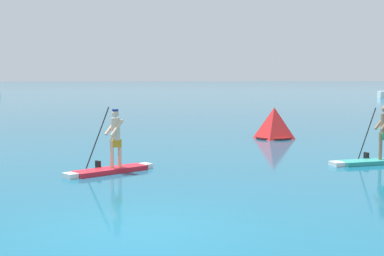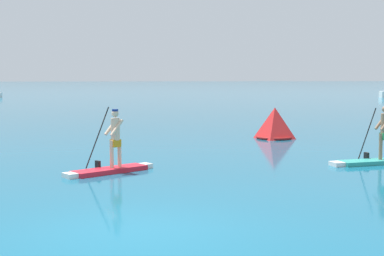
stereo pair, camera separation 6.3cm
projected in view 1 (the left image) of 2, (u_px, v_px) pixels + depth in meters
ground at (137, 230)px, 10.40m from camera, size 440.00×440.00×0.00m
paddleboarder_mid_center at (111, 159)px, 16.49m from camera, size 2.54×2.04×1.89m
paddleboarder_far_right at (379, 153)px, 18.14m from camera, size 3.36×1.25×1.84m
race_marker_buoy at (274, 125)px, 25.20m from camera, size 1.79×1.79×1.38m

